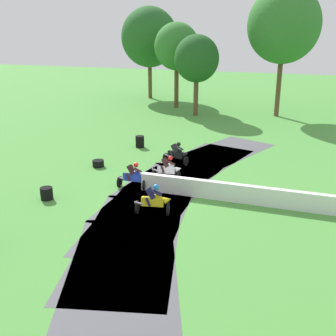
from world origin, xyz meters
The scene contains 14 objects.
ground_plane centered at (0.00, 0.00, 0.00)m, with size 120.00×120.00×0.00m, color #4C933D.
track_asphalt centered at (0.63, -0.01, 0.00)m, with size 7.08×24.47×0.01m.
safety_barrier centered at (5.54, -0.06, 0.45)m, with size 0.30×13.02×0.90m, color white.
motorcycle_lead_black centered at (-0.51, 4.49, 0.66)m, with size 1.71×0.88×1.42m.
motorcycle_chase_white centered at (-0.16, 1.76, 0.63)m, with size 1.68×0.89×1.42m.
motorcycle_trailing_blue centered at (-1.44, 0.05, 0.64)m, with size 1.68×0.86×1.43m.
motorcycle_fourth_yellow centered at (0.65, -2.56, 0.66)m, with size 1.68×0.97×1.43m.
tire_stack_near centered at (-4.08, 7.23, 0.40)m, with size 0.60×0.60×0.80m.
tire_stack_mid_a centered at (-4.84, 2.52, 0.20)m, with size 0.68×0.68×0.40m.
tire_stack_mid_b centered at (-4.88, -2.69, 0.30)m, with size 0.60×0.60×0.60m.
tree_far_left centered at (-10.94, 27.07, 6.86)m, with size 6.34×6.34×10.20m.
tree_far_right centered at (-6.23, 22.40, 6.09)m, with size 4.46×4.46×8.46m.
tree_mid_rise centered at (-3.26, 19.07, 5.20)m, with size 4.07×4.07×7.37m.
tree_behind_barrier centered at (4.03, 21.21, 8.10)m, with size 6.39×6.39×11.48m.
Camera 1 is at (6.60, -18.24, 7.93)m, focal length 43.89 mm.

